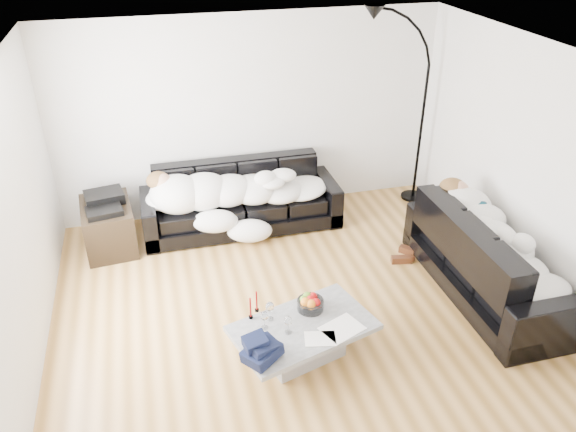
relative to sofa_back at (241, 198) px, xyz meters
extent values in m
plane|color=olive|center=(0.25, -1.73, -0.41)|extent=(5.00, 5.00, 0.00)
cube|color=silver|center=(0.25, 0.52, 0.89)|extent=(5.00, 0.02, 2.60)
cube|color=silver|center=(-2.25, -1.73, 0.89)|extent=(0.02, 4.50, 2.60)
cube|color=silver|center=(2.75, -1.73, 0.89)|extent=(0.02, 4.50, 2.60)
plane|color=white|center=(0.25, -1.73, 2.19)|extent=(5.00, 5.00, 0.00)
cube|color=black|center=(0.00, 0.00, 0.00)|extent=(2.50, 0.87, 0.82)
cube|color=black|center=(2.32, -2.05, 0.04)|extent=(0.95, 2.21, 0.90)
ellipsoid|color=#093442|center=(2.26, -1.37, 0.31)|extent=(0.42, 0.38, 0.20)
cube|color=#939699|center=(0.11, -2.52, -0.22)|extent=(1.43, 1.07, 0.37)
cylinder|color=white|center=(0.24, -2.31, 0.04)|extent=(0.32, 0.32, 0.16)
cylinder|color=white|center=(-0.17, -2.36, 0.06)|extent=(0.09, 0.09, 0.19)
cylinder|color=white|center=(-0.24, -2.46, 0.05)|extent=(0.08, 0.08, 0.18)
cylinder|color=white|center=(-0.05, -2.58, 0.05)|extent=(0.09, 0.09, 0.18)
cylinder|color=maroon|center=(-0.34, -2.30, 0.07)|extent=(0.05, 0.05, 0.22)
cylinder|color=maroon|center=(-0.26, -2.21, 0.07)|extent=(0.05, 0.05, 0.22)
cube|color=silver|center=(0.43, -2.65, -0.03)|extent=(0.44, 0.39, 0.01)
cube|color=silver|center=(0.20, -2.73, -0.03)|extent=(0.31, 0.25, 0.01)
cube|color=black|center=(-1.65, -0.09, -0.12)|extent=(0.65, 0.88, 0.57)
cube|color=black|center=(-1.65, -0.09, 0.23)|extent=(0.49, 0.41, 0.13)
camera|label=1|loc=(-1.03, -6.30, 3.37)|focal=35.00mm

